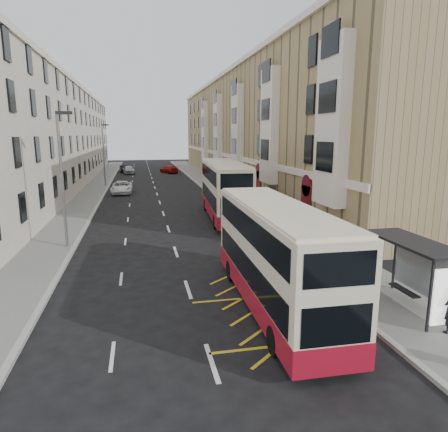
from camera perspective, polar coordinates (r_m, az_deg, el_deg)
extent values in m
plane|color=black|center=(14.69, -3.20, -16.15)|extent=(200.00, 200.00, 0.00)
cube|color=slate|center=(44.52, 1.03, 2.83)|extent=(4.00, 120.00, 0.15)
cube|color=slate|center=(43.75, -19.17, 2.03)|extent=(3.00, 120.00, 0.15)
cube|color=#9B9B95|center=(44.11, -1.50, 2.75)|extent=(0.25, 120.00, 0.15)
cube|color=#9B9B95|center=(43.59, -17.22, 2.12)|extent=(0.25, 120.00, 0.15)
cube|color=tan|center=(60.78, 4.28, 12.16)|extent=(10.00, 79.00, 15.00)
cube|color=white|center=(59.64, -0.48, 8.84)|extent=(0.18, 79.00, 0.50)
cube|color=white|center=(60.11, -0.57, 19.37)|extent=(0.40, 79.00, 0.50)
cube|color=white|center=(25.64, 15.23, 12.67)|extent=(0.80, 3.20, 10.00)
cube|color=white|center=(36.75, 6.53, 12.53)|extent=(0.80, 3.20, 10.00)
cube|color=white|center=(48.28, 1.93, 12.35)|extent=(0.80, 3.20, 10.00)
cube|color=white|center=(60.00, -0.89, 12.20)|extent=(0.80, 3.20, 10.00)
cube|color=white|center=(71.81, -2.78, 12.08)|extent=(0.80, 3.20, 10.00)
cube|color=#5C0D14|center=(29.82, 11.68, 1.41)|extent=(0.20, 1.60, 3.00)
cube|color=#5C0D14|center=(40.96, 4.97, 4.32)|extent=(0.20, 1.60, 3.00)
cube|color=#5C0D14|center=(52.49, 1.15, 5.95)|extent=(0.20, 1.60, 3.00)
cube|color=#5C0D14|center=(64.19, -1.30, 6.97)|extent=(0.20, 1.60, 3.00)
cube|color=#5C0D14|center=(75.98, -3.00, 7.67)|extent=(0.20, 1.60, 3.00)
cube|color=silver|center=(59.51, -23.61, 10.30)|extent=(9.00, 79.00, 13.00)
cube|color=white|center=(59.11, -19.65, 16.91)|extent=(0.30, 79.00, 0.50)
cube|color=black|center=(15.47, 27.38, -10.14)|extent=(0.08, 0.08, 2.60)
cube|color=black|center=(18.36, 19.90, -6.19)|extent=(0.08, 0.08, 2.60)
cube|color=black|center=(19.05, 23.19, -5.80)|extent=(0.08, 0.08, 2.60)
cube|color=black|center=(16.86, 25.45, -3.41)|extent=(1.65, 4.25, 0.10)
cube|color=#98AAAE|center=(17.60, 26.85, -7.08)|extent=(0.04, 3.60, 1.95)
cube|color=white|center=(15.85, 29.30, -10.01)|extent=(1.19, 0.12, 2.00)
cube|color=black|center=(18.11, 24.32, -9.63)|extent=(0.35, 1.60, 0.06)
cylinder|color=red|center=(18.47, 15.25, -8.41)|extent=(0.06, 0.06, 1.00)
cylinder|color=red|center=(21.25, 11.26, -5.57)|extent=(0.06, 0.06, 1.00)
cylinder|color=red|center=(24.15, 8.24, -3.39)|extent=(0.06, 0.06, 1.00)
cube|color=red|center=(21.12, 11.31, -4.33)|extent=(0.05, 6.50, 0.06)
cube|color=red|center=(21.24, 11.27, -5.44)|extent=(0.05, 6.50, 0.06)
cylinder|color=slate|center=(25.41, -22.14, 4.66)|extent=(0.16, 0.16, 8.00)
cube|color=black|center=(25.23, -21.90, 13.53)|extent=(0.90, 0.18, 0.18)
cylinder|color=slate|center=(55.12, -16.81, 8.29)|extent=(0.16, 0.16, 8.00)
cube|color=black|center=(55.03, -16.63, 12.36)|extent=(0.90, 0.18, 0.18)
cube|color=beige|center=(15.83, 7.36, -5.45)|extent=(2.59, 10.57, 3.78)
cube|color=maroon|center=(16.31, 7.23, -10.36)|extent=(2.62, 10.59, 0.86)
cube|color=black|center=(15.96, 7.32, -7.01)|extent=(2.61, 9.72, 1.05)
cube|color=black|center=(15.53, 7.47, -1.31)|extent=(2.61, 9.72, 0.96)
cube|color=beige|center=(15.38, 7.54, 1.43)|extent=(2.49, 10.14, 0.11)
cube|color=black|center=(20.79, 2.83, -2.40)|extent=(2.03, 0.12, 1.24)
cube|color=black|center=(20.41, 2.89, 2.95)|extent=(1.68, 0.11, 0.43)
cube|color=black|center=(11.46, 15.76, -14.83)|extent=(2.03, 0.12, 1.15)
cylinder|color=black|center=(19.19, 0.97, -7.76)|extent=(0.29, 0.96, 0.96)
cylinder|color=black|center=(19.73, 7.17, -7.31)|extent=(0.29, 0.96, 0.96)
cylinder|color=black|center=(13.23, 7.24, -17.22)|extent=(0.29, 0.96, 0.96)
cylinder|color=black|center=(14.00, 16.03, -15.91)|extent=(0.29, 0.96, 0.96)
cube|color=beige|center=(32.70, 0.07, 3.87)|extent=(3.41, 11.76, 4.17)
cube|color=maroon|center=(32.95, 0.07, 1.10)|extent=(3.45, 11.80, 0.95)
cube|color=black|center=(32.77, 0.07, 3.00)|extent=(3.39, 10.84, 1.16)
cube|color=black|center=(32.55, 0.07, 6.13)|extent=(3.39, 10.84, 1.06)
cube|color=beige|center=(32.48, 0.07, 7.59)|extent=(3.28, 11.29, 0.13)
cube|color=black|center=(38.45, -1.16, 4.35)|extent=(2.24, 0.24, 1.37)
cube|color=black|center=(38.23, -1.18, 7.57)|extent=(1.85, 0.21, 0.48)
cube|color=black|center=(27.13, 1.82, 1.31)|extent=(2.24, 0.24, 1.27)
cylinder|color=black|center=(36.50, -2.62, 1.61)|extent=(0.37, 1.07, 1.06)
cylinder|color=black|center=(36.80, 1.08, 1.70)|extent=(0.37, 1.07, 1.06)
cylinder|color=black|center=(29.25, -1.20, -0.88)|extent=(0.37, 1.07, 1.06)
cylinder|color=black|center=(29.63, 3.38, -0.74)|extent=(0.37, 1.07, 1.06)
imported|color=black|center=(21.02, 16.82, -4.74)|extent=(1.17, 1.10, 1.92)
imported|color=black|center=(18.55, 17.26, -6.97)|extent=(1.21, 0.85, 1.90)
imported|color=white|center=(48.62, -14.38, 3.97)|extent=(2.42, 5.15, 1.43)
imported|color=#A9ACB1|center=(72.72, -13.48, 6.44)|extent=(2.38, 4.58, 1.49)
imported|color=black|center=(76.71, -14.14, 6.58)|extent=(1.77, 4.00, 1.28)
imported|color=#A10E08|center=(73.29, -7.87, 6.64)|extent=(3.48, 5.11, 1.37)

